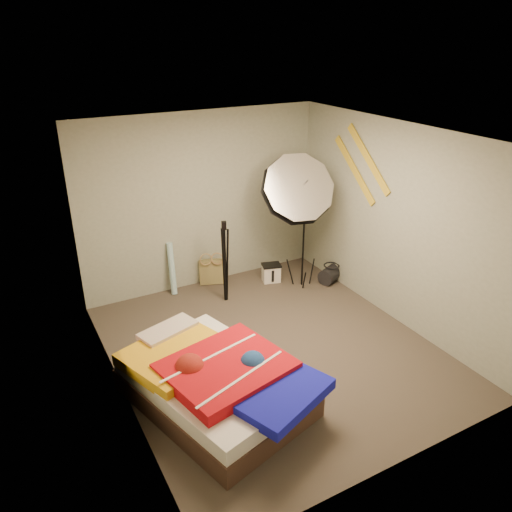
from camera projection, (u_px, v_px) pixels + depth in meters
floor at (273, 349)px, 5.91m from camera, size 4.00×4.00×0.00m
ceiling at (276, 136)px, 4.87m from camera, size 4.00×4.00×0.00m
wall_back at (202, 202)px, 6.99m from camera, size 3.50×0.00×3.50m
wall_front at (408, 347)px, 3.80m from camera, size 3.50×0.00×3.50m
wall_left at (112, 290)px, 4.63m from camera, size 0.00×4.00×4.00m
wall_right at (396, 225)px, 6.16m from camera, size 0.00×4.00×4.00m
tote_bag at (212, 272)px, 7.38m from camera, size 0.40×0.28×0.38m
wrapping_roll at (172, 269)px, 7.04m from camera, size 0.12×0.22×0.75m
camera_case at (271, 273)px, 7.45m from camera, size 0.29×0.24×0.25m
duffel_bag at (331, 274)px, 7.46m from camera, size 0.45×0.38×0.24m
wall_stripe_upper at (368, 159)px, 6.34m from camera, size 0.02×0.91×0.78m
wall_stripe_lower at (354, 170)px, 6.62m from camera, size 0.02×0.91×0.78m
bed at (215, 380)px, 4.97m from camera, size 1.76×2.14×0.53m
photo_umbrella at (296, 190)px, 6.64m from camera, size 1.32×1.04×2.09m
camera_tripod at (225, 256)px, 6.71m from camera, size 0.08×0.08×1.17m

